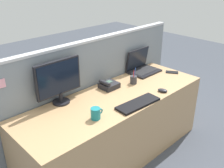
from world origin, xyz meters
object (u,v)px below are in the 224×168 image
object	(u,v)px
laptop	(141,66)
keyboard_main	(138,104)
coffee_mug	(96,113)
desktop_monitor	(59,80)
computer_mouse_right_hand	(163,90)
cell_phone_black_slab	(172,72)
pen_cup	(134,80)
desk_phone	(109,85)

from	to	relation	value
laptop	keyboard_main	xyz separation A→B (m)	(-0.65, -0.51, -0.05)
laptop	coffee_mug	size ratio (longest dim) A/B	3.03
desktop_monitor	computer_mouse_right_hand	bearing A→B (deg)	-31.81
keyboard_main	cell_phone_black_slab	xyz separation A→B (m)	(0.88, 0.22, -0.01)
keyboard_main	computer_mouse_right_hand	size ratio (longest dim) A/B	4.47
keyboard_main	cell_phone_black_slab	world-z (taller)	keyboard_main
computer_mouse_right_hand	pen_cup	xyz separation A→B (m)	(-0.06, 0.34, 0.03)
cell_phone_black_slab	pen_cup	bearing A→B (deg)	135.20
desktop_monitor	computer_mouse_right_hand	world-z (taller)	desktop_monitor
cell_phone_black_slab	coffee_mug	xyz separation A→B (m)	(-1.31, -0.13, 0.05)
desktop_monitor	coffee_mug	xyz separation A→B (m)	(0.05, -0.44, -0.18)
laptop	pen_cup	xyz separation A→B (m)	(-0.33, -0.17, -0.02)
desk_phone	pen_cup	bearing A→B (deg)	-21.09
laptop	cell_phone_black_slab	distance (m)	0.37
computer_mouse_right_hand	cell_phone_black_slab	bearing A→B (deg)	6.77
laptop	pen_cup	size ratio (longest dim) A/B	2.02
laptop	keyboard_main	distance (m)	0.83
keyboard_main	computer_mouse_right_hand	xyz separation A→B (m)	(0.38, -0.00, 0.01)
keyboard_main	cell_phone_black_slab	size ratio (longest dim) A/B	3.11
keyboard_main	coffee_mug	xyz separation A→B (m)	(-0.43, 0.09, 0.04)
desktop_monitor	coffee_mug	world-z (taller)	desktop_monitor
desk_phone	pen_cup	world-z (taller)	pen_cup
desktop_monitor	computer_mouse_right_hand	xyz separation A→B (m)	(0.86, -0.53, -0.21)
cell_phone_black_slab	desk_phone	bearing A→B (deg)	132.08
cell_phone_black_slab	desktop_monitor	bearing A→B (deg)	134.20
laptop	keyboard_main	world-z (taller)	laptop
keyboard_main	pen_cup	xyz separation A→B (m)	(0.32, 0.34, 0.03)
laptop	desk_phone	world-z (taller)	laptop
laptop	pen_cup	world-z (taller)	laptop
computer_mouse_right_hand	coffee_mug	xyz separation A→B (m)	(-0.81, 0.09, 0.03)
coffee_mug	laptop	bearing A→B (deg)	21.17
coffee_mug	desktop_monitor	bearing A→B (deg)	96.69
cell_phone_black_slab	coffee_mug	world-z (taller)	coffee_mug
keyboard_main	pen_cup	world-z (taller)	pen_cup
laptop	computer_mouse_right_hand	distance (m)	0.58
pen_cup	cell_phone_black_slab	bearing A→B (deg)	-11.79
keyboard_main	coffee_mug	world-z (taller)	coffee_mug
computer_mouse_right_hand	pen_cup	world-z (taller)	pen_cup
pen_cup	coffee_mug	world-z (taller)	pen_cup
laptop	coffee_mug	world-z (taller)	laptop
desktop_monitor	keyboard_main	bearing A→B (deg)	-47.68
desktop_monitor	laptop	distance (m)	1.15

